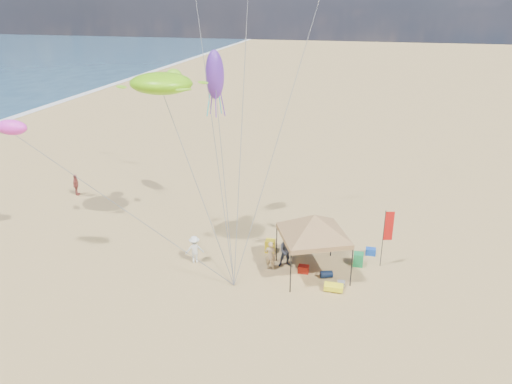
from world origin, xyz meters
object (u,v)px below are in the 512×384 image
at_px(cooler_blue, 371,251).
at_px(feather_flag, 387,230).
at_px(cooler_red, 303,269).
at_px(chair_yellow, 270,246).
at_px(person_near_a, 270,256).
at_px(person_near_c, 195,249).
at_px(person_far_a, 76,185).
at_px(canopy_tent, 314,217).
at_px(chair_green, 358,259).
at_px(beach_cart, 334,287).
at_px(person_near_b, 287,251).

bearing_deg(cooler_blue, feather_flag, -57.46).
xyz_separation_m(cooler_red, chair_yellow, (-2.11, 1.75, 0.16)).
height_order(person_near_a, person_near_c, person_near_a).
bearing_deg(person_far_a, person_near_a, -128.24).
distance_m(canopy_tent, person_near_a, 3.17).
height_order(chair_green, person_near_a, person_near_a).
height_order(feather_flag, person_far_a, feather_flag).
relative_size(chair_green, beach_cart, 0.78).
bearing_deg(person_near_b, cooler_blue, 8.58).
relative_size(feather_flag, person_near_b, 1.77).
relative_size(cooler_red, person_far_a, 0.36).
xyz_separation_m(canopy_tent, person_near_b, (-1.36, 0.38, -2.23)).
height_order(chair_yellow, beach_cart, chair_yellow).
height_order(feather_flag, person_near_c, feather_flag).
height_order(canopy_tent, cooler_red, canopy_tent).
distance_m(beach_cart, person_near_b, 3.22).
distance_m(feather_flag, cooler_blue, 2.30).
height_order(beach_cart, person_near_a, person_near_a).
height_order(chair_green, person_far_a, person_far_a).
relative_size(cooler_red, beach_cart, 0.60).
distance_m(chair_green, person_far_a, 20.48).
xyz_separation_m(chair_green, chair_yellow, (-4.78, 0.37, 0.00)).
bearing_deg(feather_flag, person_far_a, 166.57).
height_order(feather_flag, cooler_red, feather_flag).
bearing_deg(canopy_tent, person_near_a, -177.03).
bearing_deg(person_near_a, person_far_a, -28.12).
relative_size(cooler_red, person_near_c, 0.36).
height_order(cooler_red, cooler_blue, same).
xyz_separation_m(chair_yellow, person_near_c, (-3.62, -2.06, 0.41)).
height_order(person_near_b, person_near_c, person_near_b).
relative_size(chair_yellow, beach_cart, 0.78).
bearing_deg(beach_cart, canopy_tent, 131.47).
distance_m(chair_yellow, person_far_a, 15.79).
bearing_deg(person_near_a, person_near_c, -0.82).
bearing_deg(person_near_c, cooler_blue, 175.11).
bearing_deg(beach_cart, person_near_b, 145.52).
relative_size(feather_flag, person_near_a, 2.04).
height_order(cooler_blue, chair_green, chair_green).
distance_m(chair_green, person_near_b, 3.77).
bearing_deg(chair_green, beach_cart, -110.79).
height_order(canopy_tent, cooler_blue, canopy_tent).
bearing_deg(person_far_a, person_near_b, -125.73).
relative_size(canopy_tent, chair_green, 7.95).
bearing_deg(cooler_blue, person_near_c, -161.59).
height_order(beach_cart, person_far_a, person_far_a).
height_order(feather_flag, cooler_blue, feather_flag).
xyz_separation_m(canopy_tent, feather_flag, (3.56, 1.56, -1.01)).
relative_size(feather_flag, cooler_blue, 5.87).
bearing_deg(canopy_tent, person_far_a, 159.39).
relative_size(canopy_tent, cooler_red, 10.30).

